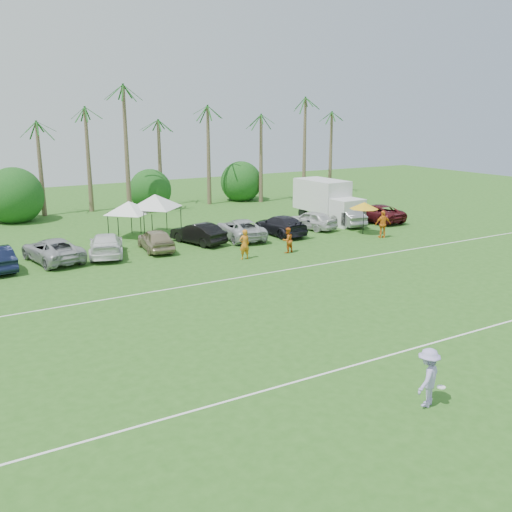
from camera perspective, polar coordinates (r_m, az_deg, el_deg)
ground at (r=19.93m, az=13.17°, el=-12.82°), size 120.00×120.00×0.00m
field_lines at (r=25.75m, az=0.82°, el=-6.07°), size 80.00×12.10×0.01m
palm_tree_4 at (r=51.35m, az=-21.37°, el=11.66°), size 2.40×2.40×8.90m
palm_tree_5 at (r=52.15m, az=-17.02°, el=12.99°), size 2.40×2.40×9.90m
palm_tree_6 at (r=53.26m, az=-12.79°, el=14.19°), size 2.40×2.40×10.90m
palm_tree_7 at (r=54.65m, az=-8.71°, el=15.26°), size 2.40×2.40×11.90m
palm_tree_8 at (r=56.73m, az=-3.82°, el=12.73°), size 2.40×2.40×8.90m
palm_tree_9 at (r=59.14m, az=0.62°, el=13.67°), size 2.40×2.40×9.90m
palm_tree_10 at (r=61.87m, az=4.72°, el=14.44°), size 2.40×2.40×10.90m
palm_tree_11 at (r=64.26m, az=7.76°, el=15.11°), size 2.40×2.40×11.90m
bush_tree_1 at (r=52.52m, az=-23.14°, el=5.28°), size 4.00×4.00×4.00m
bush_tree_2 at (r=55.32m, az=-10.72°, el=6.57°), size 4.00×4.00×4.00m
bush_tree_3 at (r=59.43m, az=-1.56°, el=7.33°), size 4.00×4.00×4.00m
sideline_player_a at (r=35.40m, az=-1.17°, el=1.18°), size 0.71×0.48×1.89m
sideline_player_b at (r=37.09m, az=3.17°, el=1.59°), size 0.91×0.76×1.66m
sideline_player_c at (r=42.46m, az=12.58°, el=3.11°), size 1.27×0.85×2.00m
box_truck at (r=48.19m, az=7.21°, el=5.62°), size 2.75×6.67×3.39m
canopy_tent_left at (r=42.23m, az=-12.62°, el=5.37°), size 3.87×3.87×3.14m
canopy_tent_right at (r=42.86m, az=-10.09°, el=6.09°), size 4.37×4.37×3.54m
market_umbrella at (r=43.23m, az=10.77°, el=4.98°), size 2.18×2.18×2.42m
frisbee_player at (r=18.83m, az=16.82°, el=-11.55°), size 1.40×1.14×1.89m
parked_car_2 at (r=37.01m, az=-19.71°, el=0.57°), size 3.33×5.60×1.46m
parked_car_3 at (r=37.48m, az=-14.76°, el=1.10°), size 3.43×5.40×1.46m
parked_car_4 at (r=38.25m, az=-9.99°, el=1.62°), size 2.15×4.43×1.46m
parked_car_5 at (r=39.85m, az=-5.82°, el=2.27°), size 2.73×4.68×1.46m
parked_car_6 at (r=41.13m, az=-1.60°, el=2.72°), size 3.09×5.52×1.46m
parked_car_7 at (r=42.56m, az=2.41°, el=3.10°), size 2.26×5.11×1.46m
parked_car_8 at (r=44.84m, az=5.52°, el=3.62°), size 2.86×4.59×1.46m
parked_car_9 at (r=46.66m, az=8.90°, el=3.93°), size 2.20×4.61×1.46m
parked_car_10 at (r=48.76m, az=11.88°, el=4.24°), size 2.63×5.34×1.46m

